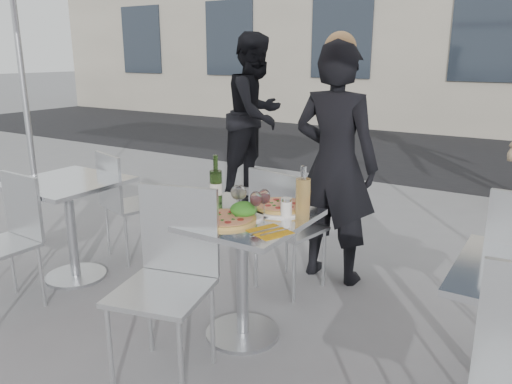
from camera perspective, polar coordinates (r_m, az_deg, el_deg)
The scene contains 22 objects.
ground at distance 3.10m, azimuth -1.53°, elevation -15.97°, with size 80.00×80.00×0.00m, color slate.
street_asphalt at distance 8.97m, azimuth 22.10°, elevation 3.97°, with size 24.00×5.00×0.00m, color black.
main_table at distance 2.86m, azimuth -1.61°, elevation -6.71°, with size 0.72×0.72×0.75m.
side_table_left at distance 3.85m, azimuth -20.57°, elevation -1.80°, with size 0.72×0.72×0.75m.
chair_far at distance 3.41m, azimuth 3.01°, elevation -3.30°, with size 0.47×0.48×0.88m.
chair_near at distance 2.60m, azimuth -9.81°, elevation -8.43°, with size 0.54×0.55×0.97m.
side_chair_lfar at distance 4.10m, azimuth -14.93°, elevation -0.56°, with size 0.50×0.51×0.88m.
side_chair_lnear at distance 3.59m, azimuth -26.34°, elevation -4.02°, with size 0.41×0.42×0.87m.
woman_diner at distance 3.59m, azimuth 9.03°, elevation 3.08°, with size 0.63×0.41×1.72m, color black.
pedestrian_a at distance 5.97m, azimuth -0.00°, elevation 8.90°, with size 0.91×0.71×1.87m, color black.
pizza_near at distance 2.69m, azimuth -3.45°, elevation -3.09°, with size 0.33×0.33×0.02m.
pizza_far at distance 2.89m, azimuth 2.81°, elevation -1.68°, with size 0.34×0.34×0.03m.
salad_plate at distance 2.74m, azimuth -1.41°, elevation -2.16°, with size 0.22×0.22×0.09m.
wine_bottle at distance 2.99m, azimuth -4.60°, elevation 0.83°, with size 0.07×0.07×0.29m.
carafe at distance 2.72m, azimuth 5.38°, elevation -0.57°, with size 0.08×0.08×0.29m.
sugar_shaker at distance 2.75m, azimuth 3.48°, elevation -1.79°, with size 0.06×0.06×0.11m.
wineglass_white_a at distance 2.82m, azimuth -1.74°, elevation -0.14°, with size 0.07×0.07×0.16m.
wineglass_white_b at distance 2.82m, azimuth -2.23°, elevation -0.15°, with size 0.07×0.07×0.16m.
wineglass_red_a at distance 2.69m, azimuth -0.02°, elevation -0.90°, with size 0.07×0.07×0.16m.
wineglass_red_b at distance 2.73m, azimuth 0.95°, elevation -0.64°, with size 0.07×0.07×0.16m.
napkin_left at distance 2.74m, azimuth -8.11°, elevation -3.08°, with size 0.22×0.22×0.01m.
napkin_right at distance 2.53m, azimuth 1.61°, elevation -4.52°, with size 0.24×0.24×0.01m.
Camera 1 is at (1.47, -2.20, 1.62)m, focal length 35.00 mm.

